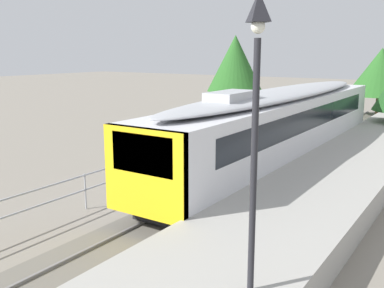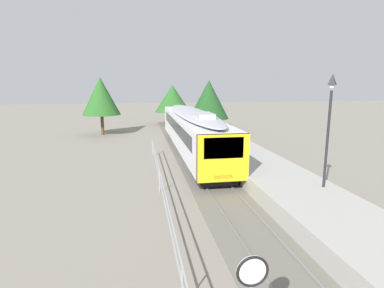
{
  "view_description": "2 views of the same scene",
  "coord_description": "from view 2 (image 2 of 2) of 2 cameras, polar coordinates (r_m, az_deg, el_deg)",
  "views": [
    {
      "loc": [
        7.63,
        11.11,
        5.26
      ],
      "look_at": [
        -1.0,
        24.11,
        2.0
      ],
      "focal_mm": 41.03,
      "sensor_mm": 36.0,
      "label": 1
    },
    {
      "loc": [
        -4.24,
        4.91,
        5.79
      ],
      "look_at": [
        -1.0,
        24.11,
        2.0
      ],
      "focal_mm": 28.92,
      "sensor_mm": 36.0,
      "label": 2
    }
  ],
  "objects": [
    {
      "name": "tree_behind_carpark",
      "position": [
        37.71,
        3.12,
        8.2
      ],
      "size": [
        4.85,
        4.85,
        6.25
      ],
      "color": "brown",
      "rests_on": "ground"
    },
    {
      "name": "ground_plane",
      "position": [
        18.08,
        -5.19,
        -7.71
      ],
      "size": [
        160.0,
        160.0,
        0.0
      ],
      "primitive_type": "plane",
      "color": "gray"
    },
    {
      "name": "station_platform",
      "position": [
        19.41,
        13.59,
        -5.27
      ],
      "size": [
        3.9,
        60.0,
        0.9
      ],
      "primitive_type": "cube",
      "color": "#A8A59E",
      "rests_on": "ground"
    },
    {
      "name": "commuter_train",
      "position": [
        25.79,
        -0.03,
        2.9
      ],
      "size": [
        2.82,
        20.21,
        3.74
      ],
      "color": "silver",
      "rests_on": "track_rails"
    },
    {
      "name": "tree_behind_station_far",
      "position": [
        36.84,
        -16.47,
        8.47
      ],
      "size": [
        4.28,
        4.28,
        6.58
      ],
      "color": "brown",
      "rests_on": "ground"
    },
    {
      "name": "carpark_fence",
      "position": [
        8.66,
        -1.8,
        -23.33
      ],
      "size": [
        0.06,
        36.06,
        1.25
      ],
      "color": "#9EA0A5",
      "rests_on": "ground"
    },
    {
      "name": "platform_lamp_mid_platform",
      "position": [
        15.67,
        24.09,
        5.79
      ],
      "size": [
        0.34,
        0.34,
        5.35
      ],
      "color": "#232328",
      "rests_on": "station_platform"
    },
    {
      "name": "track_rails",
      "position": [
        18.52,
        4.17,
        -7.12
      ],
      "size": [
        3.2,
        60.0,
        0.14
      ],
      "color": "#6B665B",
      "rests_on": "ground"
    },
    {
      "name": "tree_distant_left",
      "position": [
        45.02,
        -3.6,
        8.36
      ],
      "size": [
        5.16,
        5.16,
        5.64
      ],
      "color": "brown",
      "rests_on": "ground"
    }
  ]
}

